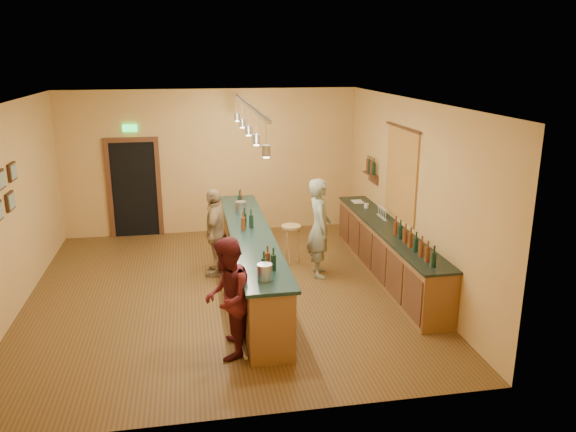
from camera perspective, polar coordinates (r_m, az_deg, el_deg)
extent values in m
plane|color=#533317|center=(9.75, -6.44, -7.65)|extent=(7.00, 7.00, 0.00)
cube|color=silver|center=(8.96, -7.09, 11.44)|extent=(6.50, 7.00, 0.02)
cube|color=tan|center=(12.64, -7.77, 5.44)|extent=(6.50, 0.02, 3.20)
cube|color=tan|center=(5.91, -4.54, -6.97)|extent=(6.50, 0.02, 3.20)
cube|color=tan|center=(9.61, -26.45, 0.48)|extent=(0.02, 7.00, 3.20)
cube|color=tan|center=(9.95, 12.29, 2.30)|extent=(0.02, 7.00, 3.20)
cube|color=black|center=(12.78, -15.32, 2.60)|extent=(0.95, 0.06, 2.10)
cube|color=#4F2A17|center=(12.82, -17.66, 2.45)|extent=(0.10, 0.08, 2.10)
cube|color=#4F2A17|center=(12.72, -12.97, 2.70)|extent=(0.10, 0.08, 2.10)
cube|color=#4F2A17|center=(12.56, -15.69, 7.46)|extent=(1.15, 0.08, 0.10)
cube|color=#19E54C|center=(12.52, -15.79, 8.59)|extent=(0.30, 0.04, 0.15)
cube|color=#A13C20|center=(10.25, 11.43, 4.19)|extent=(0.03, 1.40, 1.60)
cube|color=#4F2A17|center=(11.66, 8.36, 4.26)|extent=(0.16, 0.55, 0.03)
cube|color=#4F2A17|center=(11.70, 8.67, 3.79)|extent=(0.03, 0.55, 0.18)
cube|color=brown|center=(10.35, 10.06, -3.68)|extent=(0.55, 4.50, 0.90)
cube|color=black|center=(10.20, 10.19, -1.20)|extent=(0.60, 4.55, 0.04)
cylinder|color=silver|center=(11.36, 7.97, 1.03)|extent=(0.09, 0.09, 0.09)
cube|color=silver|center=(11.82, 7.08, 1.46)|extent=(0.22, 0.30, 0.01)
cube|color=brown|center=(9.60, -3.76, -4.75)|extent=(0.60, 5.00, 1.00)
cube|color=black|center=(9.42, -3.82, -1.76)|extent=(0.70, 5.10, 0.05)
cylinder|color=silver|center=(9.70, -5.85, -6.80)|extent=(0.05, 5.00, 0.05)
cylinder|color=silver|center=(7.41, -2.38, -5.71)|extent=(0.20, 0.20, 0.22)
cylinder|color=silver|center=(10.52, -4.85, 0.90)|extent=(0.20, 0.20, 0.22)
cube|color=silver|center=(9.00, -4.08, 11.16)|extent=(0.06, 4.60, 0.05)
cylinder|color=silver|center=(7.05, -2.25, 8.26)|extent=(0.01, 0.01, 0.35)
cylinder|color=#A5A5AD|center=(7.08, -2.23, 6.65)|extent=(0.11, 0.11, 0.14)
cylinder|color=#FFEABF|center=(7.09, -2.23, 6.02)|extent=(0.08, 0.08, 0.02)
cylinder|color=silver|center=(8.03, -3.26, 9.21)|extent=(0.01, 0.01, 0.35)
cylinder|color=#A5A5AD|center=(8.06, -3.24, 7.80)|extent=(0.11, 0.11, 0.14)
cylinder|color=#FFEABF|center=(8.07, -3.23, 7.24)|extent=(0.08, 0.08, 0.02)
cylinder|color=silver|center=(9.02, -4.05, 9.96)|extent=(0.01, 0.01, 0.35)
cylinder|color=#A5A5AD|center=(9.04, -4.03, 8.70)|extent=(0.11, 0.11, 0.14)
cylinder|color=#FFEABF|center=(9.05, -4.02, 8.19)|extent=(0.08, 0.08, 0.02)
cylinder|color=silver|center=(10.01, -4.69, 10.55)|extent=(0.01, 0.01, 0.35)
cylinder|color=#A5A5AD|center=(10.03, -4.66, 9.41)|extent=(0.11, 0.11, 0.14)
cylinder|color=#FFEABF|center=(10.04, -4.65, 8.96)|extent=(0.08, 0.08, 0.02)
cylinder|color=silver|center=(11.00, -5.21, 11.04)|extent=(0.01, 0.01, 0.35)
cylinder|color=#A5A5AD|center=(11.02, -5.19, 10.00)|extent=(0.11, 0.11, 0.14)
cylinder|color=#FFEABF|center=(11.03, -5.18, 9.59)|extent=(0.08, 0.08, 0.02)
imported|color=gray|center=(10.11, 3.21, -1.20)|extent=(0.48, 0.69, 1.81)
imported|color=#59191E|center=(7.51, -6.18, -8.30)|extent=(0.76, 0.90, 1.65)
imported|color=#997A51|center=(10.25, -7.39, -1.64)|extent=(0.60, 1.01, 1.62)
cylinder|color=#9C7946|center=(10.68, 0.31, -1.08)|extent=(0.38, 0.38, 0.04)
cylinder|color=#9C7946|center=(10.83, 1.06, -3.00)|extent=(0.04, 0.04, 0.73)
cylinder|color=#9C7946|center=(10.90, -0.19, -2.86)|extent=(0.04, 0.04, 0.73)
cylinder|color=#9C7946|center=(10.67, 0.05, -3.29)|extent=(0.04, 0.04, 0.73)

